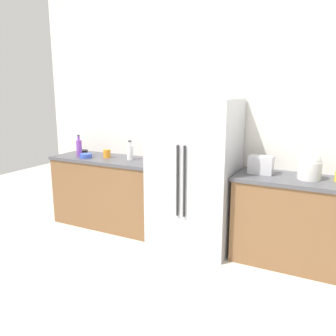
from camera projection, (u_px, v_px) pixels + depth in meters
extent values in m
plane|color=beige|center=(154.00, 305.00, 3.01)|extent=(10.61, 10.61, 0.00)
cube|color=silver|center=(224.00, 114.00, 4.16)|extent=(5.31, 0.10, 3.08)
cube|color=brown|center=(110.00, 193.00, 4.75)|extent=(1.51, 0.59, 0.89)
cube|color=#4C4C51|center=(109.00, 159.00, 4.64)|extent=(1.54, 0.62, 0.04)
cube|color=brown|center=(294.00, 223.00, 3.68)|extent=(1.21, 0.59, 0.89)
cube|color=#4C4C51|center=(298.00, 180.00, 3.57)|extent=(1.24, 0.62, 0.04)
cube|color=#B7BABF|center=(194.00, 174.00, 4.03)|extent=(0.95, 0.70, 1.72)
cylinder|color=#262628|center=(177.00, 181.00, 3.73)|extent=(0.02, 0.02, 0.78)
cylinder|color=#262628|center=(184.00, 182.00, 3.70)|extent=(0.02, 0.02, 0.78)
cube|color=silver|center=(261.00, 165.00, 3.74)|extent=(0.25, 0.15, 0.19)
cylinder|color=silver|center=(309.00, 170.00, 3.51)|extent=(0.23, 0.23, 0.18)
sphere|color=silver|center=(310.00, 162.00, 3.49)|extent=(0.21, 0.21, 0.21)
cylinder|color=white|center=(130.00, 153.00, 4.50)|extent=(0.08, 0.08, 0.18)
cylinder|color=white|center=(130.00, 144.00, 4.48)|extent=(0.04, 0.04, 0.05)
cylinder|color=#333338|center=(130.00, 141.00, 4.47)|extent=(0.04, 0.04, 0.02)
cylinder|color=purple|center=(79.00, 148.00, 4.72)|extent=(0.07, 0.07, 0.22)
cylinder|color=purple|center=(79.00, 138.00, 4.69)|extent=(0.03, 0.03, 0.06)
cylinder|color=#333338|center=(78.00, 136.00, 4.68)|extent=(0.04, 0.04, 0.02)
cylinder|color=orange|center=(107.00, 154.00, 4.64)|extent=(0.10, 0.10, 0.11)
cylinder|color=black|center=(83.00, 152.00, 4.88)|extent=(0.15, 0.15, 0.06)
cylinder|color=blue|center=(86.00, 156.00, 4.63)|extent=(0.16, 0.16, 0.06)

